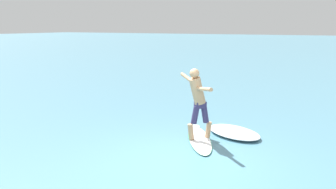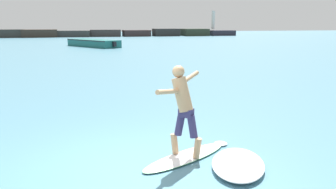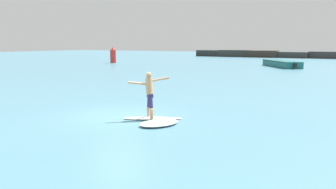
{
  "view_description": "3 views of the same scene",
  "coord_description": "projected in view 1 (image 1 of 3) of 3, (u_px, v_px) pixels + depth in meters",
  "views": [
    {
      "loc": [
        -5.99,
        -2.72,
        2.88
      ],
      "look_at": [
        1.98,
        1.37,
        0.98
      ],
      "focal_mm": 35.0,
      "sensor_mm": 36.0,
      "label": 1
    },
    {
      "loc": [
        -0.33,
        -5.69,
        2.64
      ],
      "look_at": [
        1.41,
        1.58,
        1.01
      ],
      "focal_mm": 35.0,
      "sensor_mm": 36.0,
      "label": 2
    },
    {
      "loc": [
        8.36,
        -10.49,
        2.98
      ],
      "look_at": [
        1.17,
        2.08,
        0.71
      ],
      "focal_mm": 35.0,
      "sensor_mm": 36.0,
      "label": 3
    }
  ],
  "objects": [
    {
      "name": "wave_foam_at_tail",
      "position": [
        234.0,
        132.0,
        8.76
      ],
      "size": [
        1.54,
        1.82,
        0.16
      ],
      "color": "white",
      "rests_on": "ground"
    },
    {
      "name": "surfboard",
      "position": [
        199.0,
        139.0,
        8.39
      ],
      "size": [
        2.25,
        1.52,
        0.19
      ],
      "color": "white",
      "rests_on": "ground"
    },
    {
      "name": "surfer",
      "position": [
        198.0,
        98.0,
        8.1
      ],
      "size": [
        1.19,
        1.31,
        1.8
      ],
      "color": "tan",
      "rests_on": "surfboard"
    },
    {
      "name": "ground_plane",
      "position": [
        183.0,
        162.0,
        7.03
      ],
      "size": [
        200.0,
        200.0,
        0.0
      ],
      "primitive_type": "plane",
      "color": "teal"
    }
  ]
}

